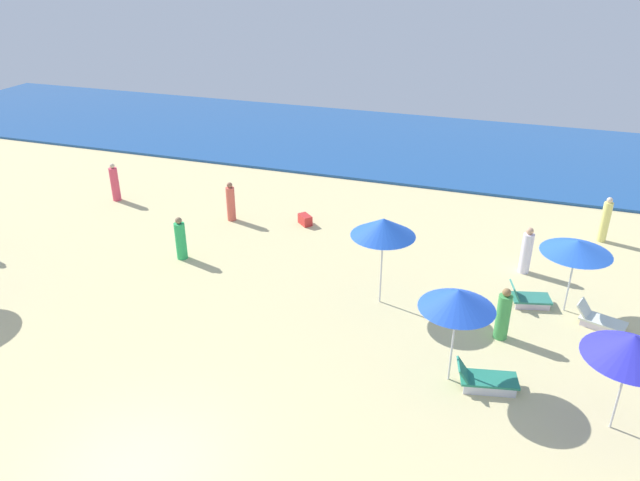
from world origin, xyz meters
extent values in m
plane|color=beige|center=(0.00, 0.00, 0.00)|extent=(60.00, 60.00, 0.00)
cube|color=#1E5094|center=(0.00, 23.94, 0.06)|extent=(60.00, 12.11, 0.12)
cylinder|color=silver|center=(8.38, 9.39, 0.95)|extent=(0.05, 0.05, 1.90)
cone|color=blue|center=(8.38, 9.39, 2.09)|extent=(1.96, 1.96, 0.38)
cube|color=silver|center=(9.29, 8.56, 0.09)|extent=(1.04, 0.39, 0.19)
cube|color=silver|center=(9.45, 9.04, 0.09)|extent=(1.04, 0.39, 0.19)
cube|color=silver|center=(9.37, 8.80, 0.22)|extent=(1.33, 0.95, 0.06)
cube|color=silver|center=(8.85, 8.97, 0.41)|extent=(0.50, 0.64, 0.41)
cube|color=silver|center=(7.50, 9.12, 0.10)|extent=(0.98, 0.29, 0.20)
cube|color=silver|center=(7.36, 9.65, 0.10)|extent=(0.98, 0.29, 0.20)
cube|color=#307D69|center=(7.43, 9.38, 0.23)|extent=(1.24, 0.90, 0.06)
cube|color=#307D69|center=(6.94, 9.26, 0.46)|extent=(0.41, 0.66, 0.47)
cylinder|color=silver|center=(9.24, 4.65, 0.96)|extent=(0.05, 0.05, 1.91)
cone|color=#2E2EC7|center=(9.24, 4.65, 2.19)|extent=(1.97, 1.97, 0.55)
cylinder|color=silver|center=(5.61, 5.16, 1.03)|extent=(0.05, 0.05, 2.07)
cone|color=blue|center=(5.61, 5.16, 2.31)|extent=(1.80, 1.80, 0.49)
cube|color=silver|center=(6.61, 4.85, 0.12)|extent=(1.21, 0.29, 0.25)
cube|color=silver|center=(6.50, 5.39, 0.12)|extent=(1.21, 0.29, 0.25)
cube|color=#267F65|center=(6.56, 5.12, 0.28)|extent=(1.47, 0.92, 0.06)
cube|color=#267F65|center=(5.94, 4.99, 0.47)|extent=(0.42, 0.66, 0.41)
cylinder|color=silver|center=(3.15, 8.11, 1.10)|extent=(0.05, 0.05, 2.21)
cone|color=blue|center=(3.15, 8.11, 2.47)|extent=(1.86, 1.86, 0.53)
cylinder|color=#E84660|center=(-9.20, 12.39, 0.71)|extent=(0.38, 0.38, 1.41)
sphere|color=beige|center=(-9.20, 12.39, 1.50)|extent=(0.21, 0.21, 0.21)
cylinder|color=#43A04E|center=(6.69, 7.39, 0.66)|extent=(0.43, 0.43, 1.32)
sphere|color=olive|center=(6.69, 7.39, 1.42)|extent=(0.23, 0.23, 0.23)
cylinder|color=white|center=(7.17, 11.41, 0.69)|extent=(0.46, 0.46, 1.37)
sphere|color=tan|center=(7.17, 11.41, 1.48)|extent=(0.24, 0.24, 0.24)
cylinder|color=#EDE479|center=(9.75, 14.73, 0.75)|extent=(0.40, 0.40, 1.49)
sphere|color=beige|center=(9.75, 14.73, 1.59)|extent=(0.21, 0.21, 0.21)
cylinder|color=#2CB15D|center=(-3.91, 8.68, 0.65)|extent=(0.43, 0.43, 1.30)
sphere|color=#8A6D50|center=(-3.91, 8.68, 1.40)|extent=(0.23, 0.23, 0.23)
cylinder|color=#E15E4F|center=(-3.74, 12.10, 0.67)|extent=(0.45, 0.45, 1.34)
sphere|color=#97614A|center=(-3.74, 12.10, 1.44)|extent=(0.22, 0.22, 0.22)
cube|color=red|center=(-0.89, 12.63, 0.19)|extent=(0.66, 0.65, 0.38)
camera|label=1|loc=(6.41, -7.04, 9.62)|focal=33.77mm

